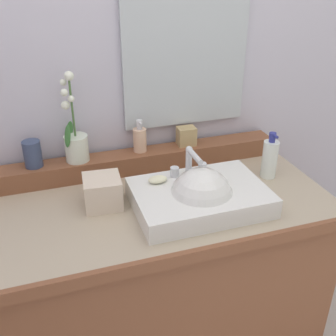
{
  "coord_description": "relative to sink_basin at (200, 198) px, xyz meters",
  "views": [
    {
      "loc": [
        -0.33,
        -1.22,
        1.65
      ],
      "look_at": [
        0.07,
        -0.03,
        0.99
      ],
      "focal_mm": 43.75,
      "sensor_mm": 36.0,
      "label": 1
    }
  ],
  "objects": [
    {
      "name": "wall_back",
      "position": [
        -0.16,
        0.52,
        0.38
      ],
      "size": [
        2.82,
        0.2,
        2.53
      ],
      "primitive_type": "cube",
      "color": "silver",
      "rests_on": "ground"
    },
    {
      "name": "vanity_cabinet",
      "position": [
        -0.16,
        0.09,
        -0.46
      ],
      "size": [
        1.33,
        0.64,
        0.85
      ],
      "color": "brown",
      "rests_on": "ground"
    },
    {
      "name": "back_ledge",
      "position": [
        -0.16,
        0.35,
        0.0
      ],
      "size": [
        1.25,
        0.1,
        0.08
      ],
      "primitive_type": "cube",
      "color": "brown",
      "rests_on": "vanity_cabinet"
    },
    {
      "name": "sink_basin",
      "position": [
        0.0,
        0.0,
        0.0
      ],
      "size": [
        0.47,
        0.32,
        0.26
      ],
      "color": "white",
      "rests_on": "vanity_cabinet"
    },
    {
      "name": "soap_bar",
      "position": [
        -0.13,
        0.1,
        0.05
      ],
      "size": [
        0.07,
        0.04,
        0.02
      ],
      "primitive_type": "ellipsoid",
      "color": "beige",
      "rests_on": "sink_basin"
    },
    {
      "name": "potted_plant",
      "position": [
        -0.38,
        0.35,
        0.13
      ],
      "size": [
        0.1,
        0.1,
        0.35
      ],
      "color": "silver",
      "rests_on": "back_ledge"
    },
    {
      "name": "soap_dispenser",
      "position": [
        -0.12,
        0.36,
        0.09
      ],
      "size": [
        0.05,
        0.06,
        0.13
      ],
      "color": "beige",
      "rests_on": "back_ledge"
    },
    {
      "name": "tumbler_cup",
      "position": [
        -0.54,
        0.35,
        0.09
      ],
      "size": [
        0.07,
        0.07,
        0.1
      ],
      "primitive_type": "cylinder",
      "color": "#364363",
      "rests_on": "back_ledge"
    },
    {
      "name": "trinket_box",
      "position": [
        0.08,
        0.36,
        0.08
      ],
      "size": [
        0.08,
        0.06,
        0.08
      ],
      "primitive_type": "cube",
      "rotation": [
        0.0,
        0.0,
        -0.03
      ],
      "color": "tan",
      "rests_on": "back_ledge"
    },
    {
      "name": "lotion_bottle",
      "position": [
        0.35,
        0.13,
        0.04
      ],
      "size": [
        0.06,
        0.06,
        0.19
      ],
      "color": "white",
      "rests_on": "vanity_cabinet"
    },
    {
      "name": "tissue_box",
      "position": [
        -0.32,
        0.12,
        0.02
      ],
      "size": [
        0.14,
        0.14,
        0.11
      ],
      "primitive_type": "cube",
      "rotation": [
        0.0,
        0.0,
        -0.08
      ],
      "color": "beige",
      "rests_on": "vanity_cabinet"
    },
    {
      "name": "mirror",
      "position": [
        0.09,
        0.41,
        0.41
      ],
      "size": [
        0.52,
        0.02,
        0.58
      ],
      "primitive_type": "cube",
      "color": "silver"
    }
  ]
}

